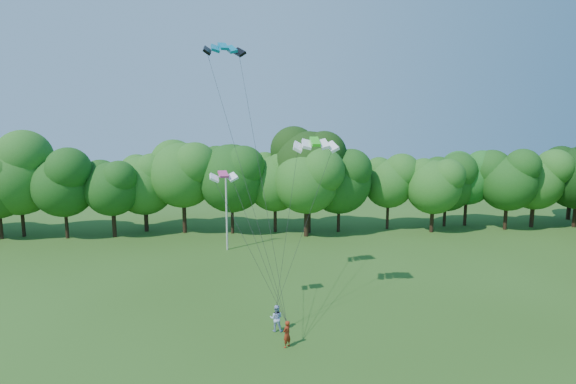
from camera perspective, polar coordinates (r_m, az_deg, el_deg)
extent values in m
cylinder|color=#ADADA4|center=(48.47, -7.81, -2.59)|extent=(0.20, 0.20, 8.20)
cube|color=#ADADA4|center=(47.86, -7.90, 1.98)|extent=(1.64, 0.19, 0.08)
imported|color=maroon|center=(28.73, -0.15, -17.59)|extent=(0.73, 0.72, 1.69)
imported|color=#A6B8E6|center=(30.65, -1.49, -15.72)|extent=(1.00, 0.85, 1.79)
cube|color=#047294|center=(33.90, -8.23, 17.84)|extent=(3.08, 1.87, 0.71)
cube|color=#30CE1E|center=(31.81, 3.47, 6.41)|extent=(3.09, 1.40, 0.67)
cube|color=#D83C83|center=(30.71, -8.23, 2.26)|extent=(2.01, 1.29, 0.43)
cylinder|color=black|center=(62.80, -32.69, -3.29)|extent=(0.40, 0.40, 3.94)
cylinder|color=#2E2312|center=(55.82, 2.65, -2.79)|extent=(0.43, 0.43, 4.79)
ellipsoid|color=black|center=(54.90, 2.70, 3.68)|extent=(9.58, 9.58, 10.46)
cylinder|color=black|center=(64.35, 21.59, -2.41)|extent=(0.45, 0.45, 3.55)
ellipsoid|color=#1B591B|center=(63.66, 21.83, 1.73)|extent=(7.11, 7.11, 7.76)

